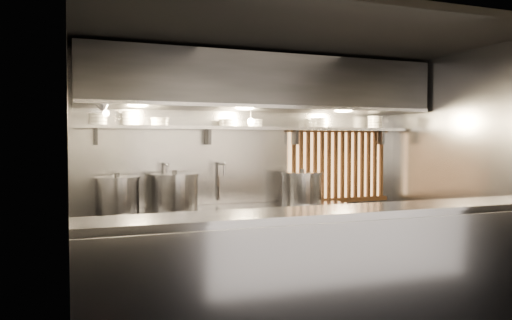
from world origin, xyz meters
TOP-DOWN VIEW (x-y plane):
  - floor at (0.00, 0.00)m, footprint 4.50×4.50m
  - ceiling at (0.00, 0.00)m, footprint 4.50×4.50m
  - wall_back at (0.00, 1.50)m, footprint 4.50×0.00m
  - wall_left at (-2.25, 0.00)m, footprint 0.00×3.00m
  - wall_right at (2.25, 0.00)m, footprint 0.00×3.00m
  - serving_counter at (0.00, -0.96)m, footprint 4.50×0.56m
  - cooking_bench at (-0.30, 1.13)m, footprint 3.00×0.70m
  - bowl_shelf at (0.00, 1.32)m, footprint 4.40×0.34m
  - exhaust_hood at (0.00, 1.10)m, footprint 4.40×0.81m
  - wood_screen at (1.30, 1.45)m, footprint 1.56×0.09m
  - faucet_left at (-1.15, 1.37)m, footprint 0.04×0.30m
  - faucet_right at (-0.45, 1.37)m, footprint 0.04×0.30m
  - heat_lamp at (-1.90, 0.85)m, footprint 0.25×0.35m
  - pendant_bulb at (-0.10, 1.20)m, footprint 0.09×0.09m
  - stock_pot_left at (-1.74, 1.13)m, footprint 0.66×0.66m
  - stock_pot_mid at (-1.08, 1.15)m, footprint 0.59×0.59m
  - stock_pot_right at (0.60, 1.17)m, footprint 0.68×0.68m
  - bowl_stack_0 at (-1.92, 1.32)m, footprint 0.21×0.21m
  - bowl_stack_1 at (-1.55, 1.32)m, footprint 0.22×0.22m
  - bowl_stack_2 at (-1.22, 1.32)m, footprint 0.23×0.23m
  - bowl_stack_3 at (-0.36, 1.32)m, footprint 0.24×0.24m
  - bowl_stack_4 at (0.00, 1.32)m, footprint 0.20×0.20m
  - bowl_stack_5 at (0.93, 1.32)m, footprint 0.23×0.23m
  - bowl_stack_6 at (1.81, 1.32)m, footprint 0.21×0.21m

SIDE VIEW (x-z plane):
  - floor at x=0.00m, z-range 0.00..0.00m
  - cooking_bench at x=-0.30m, z-range 0.00..0.90m
  - serving_counter at x=0.00m, z-range 0.00..1.13m
  - stock_pot_left at x=-1.74m, z-range 0.88..1.33m
  - stock_pot_right at x=0.60m, z-range 0.88..1.34m
  - stock_pot_mid at x=-1.08m, z-range 0.88..1.35m
  - faucet_left at x=-1.15m, z-range 1.06..1.56m
  - faucet_right at x=-0.45m, z-range 1.06..1.56m
  - wood_screen at x=1.30m, z-range 0.86..1.90m
  - wall_back at x=0.00m, z-range -0.85..3.65m
  - wall_left at x=-2.25m, z-range -0.10..2.90m
  - wall_right at x=2.25m, z-range -0.10..2.90m
  - bowl_shelf at x=0.00m, z-range 1.86..1.90m
  - bowl_stack_3 at x=-0.36m, z-range 1.90..1.99m
  - bowl_stack_2 at x=-1.22m, z-range 1.90..1.99m
  - bowl_stack_4 at x=0.00m, z-range 1.90..1.99m
  - pendant_bulb at x=-0.10m, z-range 1.87..2.05m
  - bowl_stack_5 at x=0.93m, z-range 1.90..2.03m
  - bowl_stack_0 at x=-1.92m, z-range 1.90..2.03m
  - bowl_stack_1 at x=-1.55m, z-range 1.90..2.07m
  - bowl_stack_6 at x=1.81m, z-range 1.90..2.07m
  - heat_lamp at x=-1.90m, z-range 1.97..2.17m
  - exhaust_hood at x=0.00m, z-range 2.10..2.75m
  - ceiling at x=0.00m, z-range 2.80..2.80m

